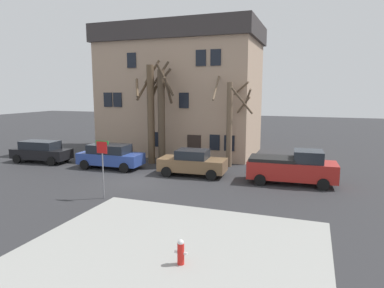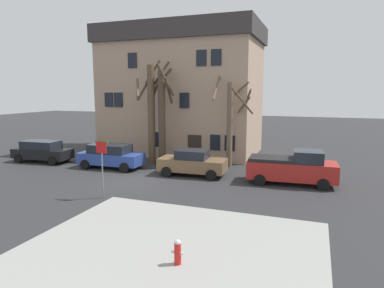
% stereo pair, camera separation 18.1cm
% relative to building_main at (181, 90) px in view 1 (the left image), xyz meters
% --- Properties ---
extents(ground_plane, '(120.00, 120.00, 0.00)m').
position_rel_building_main_xyz_m(ground_plane, '(1.12, -10.86, -5.62)').
color(ground_plane, '#2D2D30').
extents(sidewalk_slab, '(10.34, 8.90, 0.12)m').
position_rel_building_main_xyz_m(sidewalk_slab, '(7.06, -18.74, -5.56)').
color(sidewalk_slab, '#999993').
rests_on(sidewalk_slab, ground_plane).
extents(building_main, '(13.88, 7.97, 11.11)m').
position_rel_building_main_xyz_m(building_main, '(0.00, 0.00, 0.00)').
color(building_main, tan).
rests_on(building_main, ground_plane).
extents(tree_bare_near, '(2.89, 2.87, 7.85)m').
position_rel_building_main_xyz_m(tree_bare_near, '(-0.28, -5.54, -1.58)').
color(tree_bare_near, brown).
rests_on(tree_bare_near, ground_plane).
extents(tree_bare_mid, '(2.38, 2.39, 7.78)m').
position_rel_building_main_xyz_m(tree_bare_mid, '(0.63, -5.56, -1.68)').
color(tree_bare_mid, '#4C3D2D').
rests_on(tree_bare_mid, ground_plane).
extents(tree_bare_far, '(2.83, 3.29, 6.65)m').
position_rel_building_main_xyz_m(tree_bare_far, '(5.74, -4.66, -2.14)').
color(tree_bare_far, brown).
rests_on(tree_bare_far, ground_plane).
extents(car_black_wagon, '(4.72, 2.18, 1.68)m').
position_rel_building_main_xyz_m(car_black_wagon, '(-8.56, -8.17, -4.75)').
color(car_black_wagon, black).
rests_on(car_black_wagon, ground_plane).
extents(car_blue_wagon, '(4.71, 2.20, 1.73)m').
position_rel_building_main_xyz_m(car_blue_wagon, '(-2.29, -8.13, -4.72)').
color(car_blue_wagon, '#2D4799').
rests_on(car_blue_wagon, ground_plane).
extents(car_brown_sedan, '(4.48, 2.24, 1.72)m').
position_rel_building_main_xyz_m(car_brown_sedan, '(4.01, -8.13, -4.76)').
color(car_brown_sedan, brown).
rests_on(car_brown_sedan, ground_plane).
extents(pickup_truck_red, '(5.26, 2.42, 2.07)m').
position_rel_building_main_xyz_m(pickup_truck_red, '(10.34, -8.04, -4.62)').
color(pickup_truck_red, '#AD231E').
rests_on(pickup_truck_red, ground_plane).
extents(fire_hydrant, '(0.42, 0.22, 0.82)m').
position_rel_building_main_xyz_m(fire_hydrant, '(7.68, -19.49, -5.08)').
color(fire_hydrant, red).
rests_on(fire_hydrant, sidewalk_slab).
extents(street_sign_pole, '(0.76, 0.07, 3.03)m').
position_rel_building_main_xyz_m(street_sign_pole, '(1.33, -14.31, -3.51)').
color(street_sign_pole, slate).
rests_on(street_sign_pole, ground_plane).
extents(bicycle_leaning, '(1.73, 0.39, 1.03)m').
position_rel_building_main_xyz_m(bicycle_leaning, '(-5.50, -6.04, -5.26)').
color(bicycle_leaning, black).
rests_on(bicycle_leaning, ground_plane).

